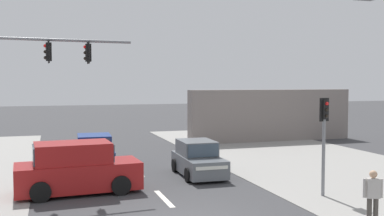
{
  "coord_description": "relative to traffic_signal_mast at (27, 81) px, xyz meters",
  "views": [
    {
      "loc": [
        -3.8,
        -12.24,
        4.12
      ],
      "look_at": [
        1.36,
        4.0,
        3.14
      ],
      "focal_mm": 42.0,
      "sensor_mm": 36.0,
      "label": 1
    }
  ],
  "objects": [
    {
      "name": "sedan_receding_far",
      "position": [
        2.82,
        4.65,
        -3.44
      ],
      "size": [
        2.04,
        4.31,
        1.56
      ],
      "color": "navy",
      "rests_on": "ground"
    },
    {
      "name": "traffic_signal_mast",
      "position": [
        0.0,
        0.0,
        0.0
      ],
      "size": [
        5.28,
        0.56,
        6.0
      ],
      "color": "slate",
      "rests_on": "ground"
    },
    {
      "name": "pedestrian_at_kerb",
      "position": [
        9.49,
        -7.16,
        -3.22
      ],
      "size": [
        0.53,
        0.33,
        1.63
      ],
      "color": "#47423D",
      "rests_on": "ground"
    },
    {
      "name": "shopfront_wall_far",
      "position": [
        15.59,
        10.67,
        -2.35
      ],
      "size": [
        12.0,
        1.0,
        3.6
      ],
      "primitive_type": "cube",
      "color": "gray",
      "rests_on": "ground"
    },
    {
      "name": "pedestal_signal_right_kerb",
      "position": [
        10.15,
        -3.76,
        -1.73
      ],
      "size": [
        0.44,
        0.31,
        3.56
      ],
      "color": "slate",
      "rests_on": "ground"
    },
    {
      "name": "lane_dash_far",
      "position": [
        4.59,
        2.67,
        -4.14
      ],
      "size": [
        0.2,
        2.4,
        0.01
      ],
      "primitive_type": "cube",
      "color": "silver",
      "rests_on": "ground"
    },
    {
      "name": "suv_kerbside_parked",
      "position": [
        1.71,
        -0.55,
        -3.26
      ],
      "size": [
        4.63,
        2.27,
        1.9
      ],
      "color": "maroon",
      "rests_on": "ground"
    },
    {
      "name": "lane_dash_mid",
      "position": [
        4.59,
        -2.33,
        -4.14
      ],
      "size": [
        0.2,
        2.4,
        0.01
      ],
      "primitive_type": "cube",
      "color": "silver",
      "rests_on": "ground"
    },
    {
      "name": "hatchback_crossing_left",
      "position": [
        6.99,
        1.08,
        -3.44
      ],
      "size": [
        1.84,
        3.67,
        1.53
      ],
      "color": "slate",
      "rests_on": "ground"
    }
  ]
}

